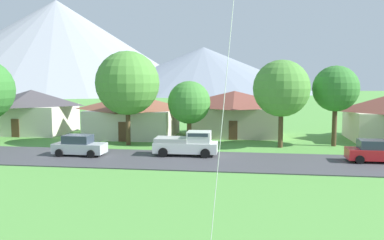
% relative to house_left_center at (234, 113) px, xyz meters
% --- Properties ---
extents(road_strip, '(160.00, 7.47, 0.08)m').
position_rel_house_left_center_xyz_m(road_strip, '(-1.90, -14.30, -2.54)').
color(road_strip, '#424247').
rests_on(road_strip, ground).
extents(mountain_central_ridge, '(93.19, 93.19, 18.94)m').
position_rel_house_left_center_xyz_m(mountain_central_ridge, '(-17.84, 126.67, 6.89)').
color(mountain_central_ridge, gray).
rests_on(mountain_central_ridge, ground).
extents(mountain_west_ridge, '(126.34, 126.34, 39.46)m').
position_rel_house_left_center_xyz_m(mountain_west_ridge, '(-81.46, 125.17, 17.15)').
color(mountain_west_ridge, '#8E939E').
rests_on(mountain_west_ridge, ground).
extents(house_left_center, '(10.41, 6.83, 4.98)m').
position_rel_house_left_center_xyz_m(house_left_center, '(0.00, 0.00, 0.00)').
color(house_left_center, beige).
rests_on(house_left_center, ground).
extents(house_right_center, '(9.59, 8.51, 4.60)m').
position_rel_house_left_center_xyz_m(house_right_center, '(-10.96, -1.96, -0.19)').
color(house_right_center, beige).
rests_on(house_right_center, ground).
extents(house_rightmost, '(9.17, 7.77, 5.02)m').
position_rel_house_left_center_xyz_m(house_rightmost, '(-23.40, -0.97, 0.02)').
color(house_rightmost, beige).
rests_on(house_rightmost, ground).
extents(tree_left_of_center, '(5.21, 5.21, 8.07)m').
position_rel_house_left_center_xyz_m(tree_left_of_center, '(4.53, -7.14, 2.87)').
color(tree_left_of_center, '#4C3823').
rests_on(tree_left_of_center, ground).
extents(tree_center, '(4.29, 4.29, 7.57)m').
position_rel_house_left_center_xyz_m(tree_center, '(9.59, -5.64, 2.81)').
color(tree_center, '#4C3823').
rests_on(tree_center, ground).
extents(tree_right_of_center, '(6.06, 6.06, 8.96)m').
position_rel_house_left_center_xyz_m(tree_right_of_center, '(-9.81, -7.78, 3.34)').
color(tree_right_of_center, '#4C3823').
rests_on(tree_right_of_center, ground).
extents(tree_near_right, '(4.08, 4.08, 6.13)m').
position_rel_house_left_center_xyz_m(tree_near_right, '(-4.05, -6.82, 1.49)').
color(tree_near_right, brown).
rests_on(tree_near_right, ground).
extents(parked_car_silver_west_end, '(4.23, 2.14, 1.68)m').
position_rel_house_left_center_xyz_m(parked_car_silver_west_end, '(-12.16, -13.78, -1.71)').
color(parked_car_silver_west_end, '#B7BCC1').
rests_on(parked_car_silver_west_end, road_strip).
extents(parked_car_red_mid_west, '(4.20, 2.09, 1.68)m').
position_rel_house_left_center_xyz_m(parked_car_red_mid_west, '(11.13, -13.21, -1.71)').
color(parked_car_red_mid_west, red).
rests_on(parked_car_red_mid_west, road_strip).
extents(pickup_truck_white_west_side, '(5.24, 2.41, 1.99)m').
position_rel_house_left_center_xyz_m(pickup_truck_white_west_side, '(-3.34, -12.55, -1.52)').
color(pickup_truck_white_west_side, white).
rests_on(pickup_truck_white_west_side, road_strip).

